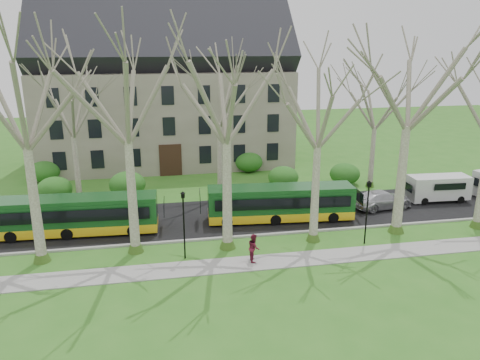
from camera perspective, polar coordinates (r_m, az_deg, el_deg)
name	(u,v)px	position (r m, az deg, el deg)	size (l,w,h in m)	color
ground	(274,244)	(31.63, 4.16, -7.82)	(120.00, 120.00, 0.00)	#327020
sidewalk	(284,260)	(29.45, 5.41, -9.73)	(70.00, 2.00, 0.06)	gray
road	(256,215)	(36.55, 1.98, -4.27)	(80.00, 8.00, 0.06)	black
curb	(269,234)	(32.93, 3.50, -6.65)	(80.00, 0.25, 0.14)	#A5A39E
building	(165,89)	(52.05, -9.07, 10.95)	(26.50, 12.20, 16.00)	slate
tree_row_verge	(275,141)	(29.72, 4.30, 4.80)	(49.00, 7.00, 14.00)	gray
tree_row_far	(227,127)	(39.92, -1.55, 6.44)	(33.00, 7.00, 12.00)	gray
lamp_row	(279,213)	(29.75, 4.75, -4.09)	(36.22, 0.22, 4.30)	black
hedges	(187,176)	(43.60, -6.45, 0.47)	(30.60, 8.60, 2.00)	#1A5D1B
bus_lead	(77,215)	(34.51, -19.25, -4.04)	(10.99, 2.29, 2.75)	#154A1C
bus_follow	(281,203)	(35.18, 4.97, -2.77)	(10.83, 2.26, 2.71)	#154A1C
sedan	(382,199)	(39.41, 16.96, -2.28)	(2.01, 4.95, 1.44)	silver
van_a	(438,189)	(42.61, 23.02, -0.96)	(4.99, 1.82, 2.18)	silver
pedestrian_b	(254,248)	(28.87, 1.69, -8.23)	(0.85, 0.66, 1.75)	maroon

